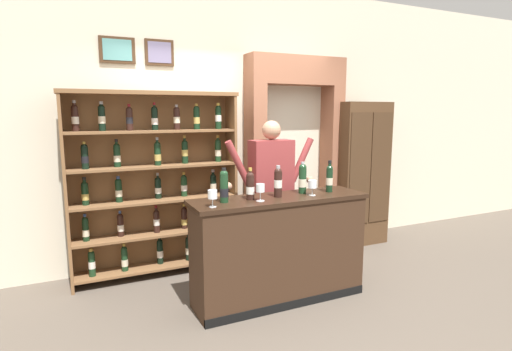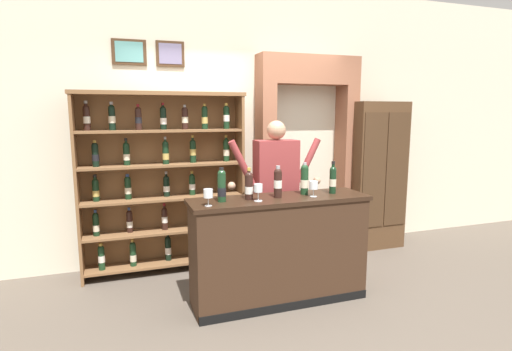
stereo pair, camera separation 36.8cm
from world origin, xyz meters
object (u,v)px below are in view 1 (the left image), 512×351
tasting_bottle_bianco (329,178)px  tasting_bottle_chianti (224,186)px  wine_shelf (155,179)px  side_cabinet (360,173)px  tasting_bottle_super_tuscan (278,182)px  wine_glass_left (260,189)px  wine_glass_center (312,185)px  shopkeeper (271,182)px  tasting_bottle_riserva (303,178)px  wine_glass_spare (212,195)px  tasting_bottle_rosso (250,185)px  tasting_counter (279,249)px

tasting_bottle_bianco → tasting_bottle_chianti: bearing=-179.9°
wine_shelf → side_cabinet: (2.74, -0.04, -0.11)m
side_cabinet → tasting_bottle_super_tuscan: size_ratio=6.49×
wine_shelf → wine_glass_left: size_ratio=12.95×
wine_shelf → wine_glass_center: wine_shelf is taller
side_cabinet → wine_glass_left: bearing=-150.5°
side_cabinet → wine_glass_left: side_cabinet is taller
side_cabinet → wine_glass_center: 1.89m
tasting_bottle_super_tuscan → wine_shelf: bearing=129.4°
tasting_bottle_bianco → shopkeeper: bearing=129.4°
tasting_bottle_chianti → wine_glass_left: (0.31, -0.09, -0.03)m
tasting_bottle_riserva → wine_glass_spare: size_ratio=2.12×
wine_shelf → wine_glass_center: (1.24, -1.18, 0.04)m
tasting_bottle_rosso → tasting_bottle_riserva: size_ratio=0.94×
tasting_bottle_chianti → tasting_bottle_super_tuscan: bearing=-0.6°
wine_shelf → wine_glass_left: (0.69, -1.19, 0.05)m
side_cabinet → tasting_bottle_rosso: size_ratio=6.65×
wine_glass_left → tasting_bottle_bianco: bearing=6.5°
shopkeeper → wine_glass_left: 0.70m
side_cabinet → tasting_bottle_riserva: bearing=-146.3°
wine_shelf → tasting_bottle_riserva: 1.60m
wine_glass_center → wine_glass_left: bearing=-178.8°
tasting_bottle_riserva → wine_glass_center: 0.14m
wine_shelf → side_cabinet: 2.74m
tasting_bottle_super_tuscan → side_cabinet: bearing=30.5°
tasting_bottle_bianco → wine_glass_center: size_ratio=2.14×
wine_shelf → wine_glass_spare: (0.24, -1.23, 0.04)m
tasting_bottle_bianco → wine_glass_center: bearing=-162.1°
side_cabinet → wine_glass_center: (-1.50, -1.15, 0.15)m
shopkeeper → tasting_bottle_super_tuscan: 0.53m
tasting_bottle_bianco → wine_glass_left: bearing=-173.5°
wine_glass_left → tasting_bottle_riserva: bearing=15.1°
shopkeeper → side_cabinet: bearing=19.6°
tasting_counter → tasting_bottle_chianti: (-0.55, 0.01, 0.65)m
tasting_bottle_chianti → tasting_bottle_rosso: bearing=1.3°
side_cabinet → tasting_bottle_chianti: side_cabinet is taller
tasting_bottle_bianco → tasting_bottle_rosso: bearing=179.7°
tasting_bottle_rosso → tasting_bottle_super_tuscan: size_ratio=0.97×
tasting_bottle_rosso → side_cabinet: bearing=26.9°
shopkeeper → tasting_bottle_rosso: (-0.45, -0.48, 0.08)m
tasting_bottle_rosso → tasting_bottle_riserva: bearing=4.5°
wine_glass_spare → side_cabinet: bearing=25.6°
tasting_bottle_bianco → tasting_counter: bearing=-179.3°
tasting_counter → wine_glass_center: (0.31, -0.07, 0.60)m
tasting_bottle_rosso → tasting_bottle_chianti: bearing=-178.7°
wine_shelf → shopkeeper: (1.09, -0.62, -0.01)m
wine_shelf → side_cabinet: bearing=-0.7°
tasting_bottle_riserva → wine_glass_left: tasting_bottle_riserva is taller
tasting_counter → tasting_bottle_chianti: 0.85m
wine_shelf → tasting_bottle_rosso: wine_shelf is taller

